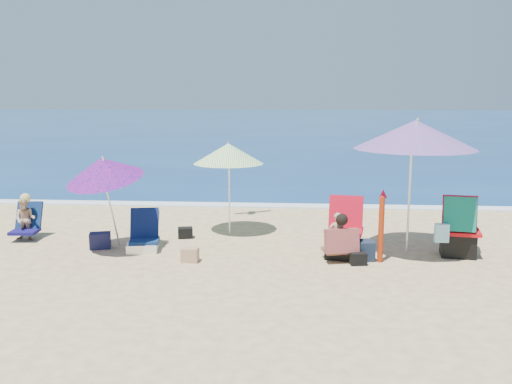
# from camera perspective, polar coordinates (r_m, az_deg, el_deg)

# --- Properties ---
(ground) EXTENTS (120.00, 120.00, 0.00)m
(ground) POSITION_cam_1_polar(r_m,az_deg,el_deg) (9.06, 1.45, -8.00)
(ground) COLOR #D8BC84
(ground) RESTS_ON ground
(sea) EXTENTS (120.00, 80.00, 0.12)m
(sea) POSITION_cam_1_polar(r_m,az_deg,el_deg) (53.68, 3.76, 7.04)
(sea) COLOR navy
(sea) RESTS_ON ground
(foam) EXTENTS (120.00, 0.50, 0.04)m
(foam) POSITION_cam_1_polar(r_m,az_deg,el_deg) (13.99, 2.45, -1.43)
(foam) COLOR white
(foam) RESTS_ON ground
(umbrella_turquoise) EXTENTS (2.69, 2.69, 2.41)m
(umbrella_turquoise) POSITION_cam_1_polar(r_m,az_deg,el_deg) (9.94, 16.01, 5.68)
(umbrella_turquoise) COLOR white
(umbrella_turquoise) RESTS_ON ground
(umbrella_striped) EXTENTS (1.48, 1.48, 1.87)m
(umbrella_striped) POSITION_cam_1_polar(r_m,az_deg,el_deg) (11.07, -2.84, 3.96)
(umbrella_striped) COLOR white
(umbrella_striped) RESTS_ON ground
(umbrella_blue) EXTENTS (1.81, 1.84, 1.85)m
(umbrella_blue) POSITION_cam_1_polar(r_m,az_deg,el_deg) (10.05, -15.43, 2.32)
(umbrella_blue) COLOR silver
(umbrella_blue) RESTS_ON ground
(furled_umbrella) EXTENTS (0.15, 0.17, 1.24)m
(furled_umbrella) POSITION_cam_1_polar(r_m,az_deg,el_deg) (9.55, 12.75, -3.07)
(furled_umbrella) COLOR #A32B0B
(furled_umbrella) RESTS_ON ground
(chair_navy) EXTENTS (0.62, 0.74, 0.73)m
(chair_navy) POSITION_cam_1_polar(r_m,az_deg,el_deg) (10.31, -11.47, -4.83)
(chair_navy) COLOR #0E244F
(chair_navy) RESTS_ON ground
(chair_rainbow) EXTENTS (0.49, 0.58, 0.65)m
(chair_rainbow) POSITION_cam_1_polar(r_m,az_deg,el_deg) (10.52, -11.43, -4.65)
(chair_rainbow) COLOR #D9734C
(chair_rainbow) RESTS_ON ground
(camp_chair_left) EXTENTS (0.71, 0.73, 1.04)m
(camp_chair_left) POSITION_cam_1_polar(r_m,az_deg,el_deg) (9.82, 8.96, -4.80)
(camp_chair_left) COLOR #B10C1F
(camp_chair_left) RESTS_ON ground
(camp_chair_right) EXTENTS (0.86, 0.70, 1.09)m
(camp_chair_right) POSITION_cam_1_polar(r_m,az_deg,el_deg) (10.34, 20.04, -4.08)
(camp_chair_right) COLOR red
(camp_chair_right) RESTS_ON ground
(person_center) EXTENTS (0.63, 0.61, 0.84)m
(person_center) POSITION_cam_1_polar(r_m,az_deg,el_deg) (9.52, 8.50, -4.68)
(person_center) COLOR tan
(person_center) RESTS_ON ground
(person_left) EXTENTS (0.54, 0.68, 0.90)m
(person_left) POSITION_cam_1_polar(r_m,az_deg,el_deg) (11.70, -22.56, -2.54)
(person_left) COLOR tan
(person_left) RESTS_ON ground
(bag_navy_a) EXTENTS (0.43, 0.36, 0.29)m
(bag_navy_a) POSITION_cam_1_polar(r_m,az_deg,el_deg) (10.65, -15.70, -4.81)
(bag_navy_a) COLOR #1B1C3B
(bag_navy_a) RESTS_ON ground
(bag_black_a) EXTENTS (0.33, 0.27, 0.21)m
(bag_black_a) POSITION_cam_1_polar(r_m,az_deg,el_deg) (11.06, -7.27, -4.17)
(bag_black_a) COLOR black
(bag_black_a) RESTS_ON ground
(bag_tan) EXTENTS (0.29, 0.22, 0.24)m
(bag_tan) POSITION_cam_1_polar(r_m,az_deg,el_deg) (9.52, -6.79, -6.43)
(bag_tan) COLOR tan
(bag_tan) RESTS_ON ground
(bag_navy_b) EXTENTS (0.49, 0.40, 0.33)m
(bag_navy_b) POSITION_cam_1_polar(r_m,az_deg,el_deg) (9.72, 10.64, -5.91)
(bag_navy_b) COLOR #182335
(bag_navy_b) RESTS_ON ground
(bag_black_b) EXTENTS (0.30, 0.23, 0.21)m
(bag_black_b) POSITION_cam_1_polar(r_m,az_deg,el_deg) (9.46, 10.43, -6.74)
(bag_black_b) COLOR black
(bag_black_b) RESTS_ON ground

